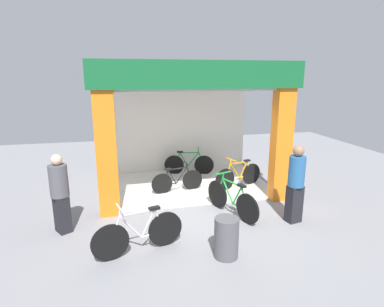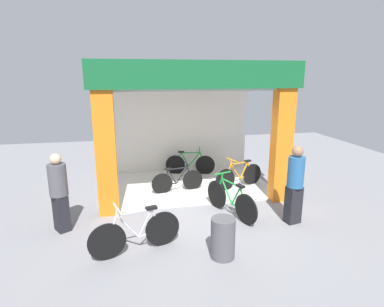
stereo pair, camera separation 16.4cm
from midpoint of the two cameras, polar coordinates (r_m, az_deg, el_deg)
The scene contains 10 objects.
ground_plane at distance 7.90m, azimuth 0.66°, elevation -9.50°, with size 17.44×17.44×0.00m, color gray.
shop_facade at distance 8.89m, azimuth -1.66°, elevation 5.72°, with size 4.92×3.47×3.48m.
bicycle_inside_0 at distance 10.19m, azimuth -1.02°, elevation -1.90°, with size 1.57×0.50×0.88m.
bicycle_inside_1 at distance 8.69m, azimuth -3.23°, elevation -4.98°, with size 1.46×0.40×0.81m.
bicycle_inside_2 at distance 9.11m, azimuth 8.01°, elevation -3.99°, with size 1.54×0.59×0.89m.
bicycle_parked_0 at distance 7.32m, azimuth 6.61°, elevation -8.33°, with size 0.68×1.63×0.95m.
bicycle_parked_1 at distance 5.94m, azimuth -10.41°, elevation -14.14°, with size 1.66×0.57×0.94m.
pedestrian_0 at distance 6.93m, azimuth -23.57°, elevation -6.53°, with size 0.50×0.50×1.66m.
pedestrian_1 at distance 7.12m, azimuth 17.77°, elevation -5.09°, with size 0.42×0.42×1.74m.
trash_bin at distance 5.75m, azimuth 5.44°, elevation -15.03°, with size 0.43×0.43×0.74m, color #4C4C51.
Camera 1 is at (-1.75, -7.03, 3.16)m, focal length 29.27 mm.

